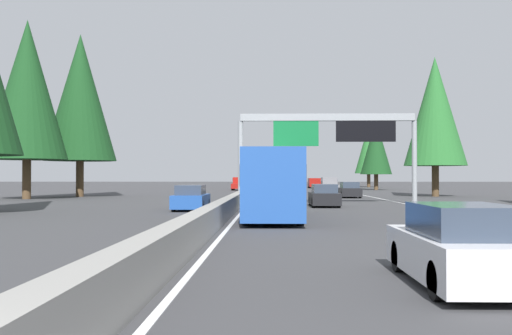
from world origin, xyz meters
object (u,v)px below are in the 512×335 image
object	(u,v)px
conifer_left_mid	(80,98)
conifer_right_distant	(369,149)
conifer_right_far	(376,147)
bus_far_center	(273,182)
sedan_near_center	(349,190)
conifer_left_near	(27,90)
sedan_mid_left	(324,196)
sedan_near_right	(461,247)
sedan_far_right	(271,184)
box_truck_far_left	(270,181)
conifer_right_mid	(435,111)
pickup_mid_right	(330,185)
sign_gantry_overhead	(330,132)
oncoming_far	(239,184)
minivan_distant_b	(314,182)
oncoming_near	(191,198)

from	to	relation	value
conifer_left_mid	conifer_right_distant	bearing A→B (deg)	-35.00
conifer_right_far	bus_far_center	bearing A→B (deg)	165.33
sedan_near_center	conifer_left_near	size ratio (longest dim) A/B	0.28
sedan_near_center	conifer_right_distant	xyz separation A→B (m)	(54.38, -10.84, 6.40)
sedan_mid_left	conifer_left_mid	size ratio (longest dim) A/B	0.28
sedan_near_right	sedan_far_right	distance (m)	89.07
box_truck_far_left	conifer_left_mid	xyz separation A→B (m)	(13.59, 18.56, 8.08)
conifer_right_mid	pickup_mid_right	bearing A→B (deg)	30.95
sign_gantry_overhead	sedan_near_center	bearing A→B (deg)	-13.40
oncoming_far	conifer_left_mid	distance (m)	32.65
minivan_distant_b	sedan_near_center	xyz separation A→B (m)	(-45.28, 0.07, -0.27)
bus_far_center	conifer_right_far	bearing A→B (deg)	-14.67
box_truck_far_left	sedan_near_center	xyz separation A→B (m)	(11.78, -7.41, -0.93)
oncoming_near	conifer_right_distant	size ratio (longest dim) A/B	0.38
sedan_far_right	conifer_right_mid	world-z (taller)	conifer_right_mid
sedan_near_right	conifer_right_distant	xyz separation A→B (m)	(98.35, -14.68, 6.40)
box_truck_far_left	pickup_mid_right	bearing A→B (deg)	-13.90
sedan_near_center	conifer_right_mid	world-z (taller)	conifer_right_mid
pickup_mid_right	conifer_left_near	xyz separation A→B (m)	(-22.26, 28.63, 8.66)
conifer_right_far	sedan_near_right	bearing A→B (deg)	170.99
bus_far_center	oncoming_far	bearing A→B (deg)	4.73
bus_far_center	box_truck_far_left	bearing A→B (deg)	0.72
sedan_mid_left	sign_gantry_overhead	bearing A→B (deg)	-12.08
oncoming_near	conifer_right_far	distance (m)	56.21
minivan_distant_b	conifer_right_mid	bearing A→B (deg)	-168.19
oncoming_near	conifer_right_mid	world-z (taller)	conifer_right_mid
sign_gantry_overhead	sedan_near_center	world-z (taller)	sign_gantry_overhead
sign_gantry_overhead	box_truck_far_left	world-z (taller)	sign_gantry_overhead
sign_gantry_overhead	pickup_mid_right	distance (m)	31.65
conifer_left_near	conifer_right_far	bearing A→B (deg)	-45.81
sedan_near_center	conifer_right_mid	bearing A→B (deg)	-70.16
sedan_near_center	conifer_left_mid	world-z (taller)	conifer_left_mid
minivan_distant_b	conifer_right_far	bearing A→B (deg)	-149.60
bus_far_center	sedan_far_right	bearing A→B (deg)	0.12
bus_far_center	conifer_right_distant	world-z (taller)	conifer_right_distant
conifer_right_distant	oncoming_near	bearing A→B (deg)	163.09
box_truck_far_left	conifer_right_mid	size ratio (longest dim) A/B	0.62
sedan_mid_left	conifer_left_mid	world-z (taller)	conifer_left_mid
minivan_distant_b	bus_far_center	bearing A→B (deg)	174.25
box_truck_far_left	minivan_distant_b	distance (m)	57.54
box_truck_far_left	conifer_left_mid	bearing A→B (deg)	53.78
oncoming_far	conifer_right_mid	bearing A→B (deg)	37.85
oncoming_near	oncoming_far	bearing A→B (deg)	179.95
pickup_mid_right	conifer_right_mid	distance (m)	18.85
conifer_right_mid	conifer_left_near	world-z (taller)	conifer_left_near
bus_far_center	box_truck_far_left	size ratio (longest dim) A/B	1.35
bus_far_center	minivan_distant_b	distance (m)	72.69
pickup_mid_right	conifer_left_near	size ratio (longest dim) A/B	0.36
sedan_far_right	conifer_left_near	world-z (taller)	conifer_left_near
sedan_far_right	oncoming_near	xyz separation A→B (m)	(-65.66, 4.61, 0.00)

